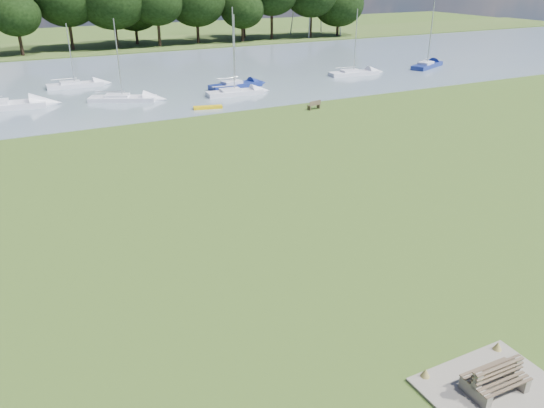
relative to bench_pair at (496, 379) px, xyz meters
name	(u,v)px	position (x,y,z in m)	size (l,w,h in m)	color
ground	(282,218)	(0.00, 14.00, -0.52)	(220.00, 220.00, 0.00)	#4D6123
river	(115,80)	(0.00, 56.00, -0.52)	(220.00, 40.00, 0.10)	gray
far_bank	(77,49)	(0.00, 86.00, -0.52)	(220.00, 20.00, 0.40)	#4C6626
concrete_pad	(493,390)	(0.00, 0.00, -0.47)	(4.20, 3.20, 0.10)	gray
bench_pair	(496,379)	(0.00, 0.00, 0.00)	(1.94, 1.17, 1.03)	gray
riverbank_bench	(314,105)	(13.64, 33.46, -0.10)	(1.42, 0.69, 0.84)	brown
kayak	(208,107)	(4.83, 38.00, -0.34)	(2.68, 0.63, 0.27)	yellow
tree_line	(6,6)	(-9.41, 82.00, 6.48)	(125.13, 9.75, 11.80)	black
sailboat_0	(427,64)	(38.43, 46.02, 0.03)	(6.44, 4.21, 8.86)	navy
sailboat_1	(353,72)	(26.74, 46.03, -0.06)	(6.36, 2.34, 7.66)	white
sailboat_2	(122,97)	(-1.63, 44.80, -0.08)	(6.61, 4.31, 7.73)	white
sailboat_5	(74,83)	(-4.81, 53.96, -0.08)	(5.93, 1.71, 6.68)	white
sailboat_6	(235,84)	(10.78, 45.48, 0.02)	(6.16, 2.54, 7.62)	navy
sailboat_8	(234,91)	(9.31, 42.30, -0.04)	(5.93, 1.94, 8.56)	white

